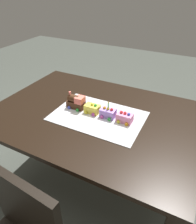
{
  "coord_description": "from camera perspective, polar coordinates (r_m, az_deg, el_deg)",
  "views": [
    {
      "loc": [
        0.57,
        -1.05,
        1.53
      ],
      "look_at": [
        0.04,
        -0.02,
        0.77
      ],
      "focal_mm": 33.46,
      "sensor_mm": 36.0,
      "label": 1
    }
  ],
  "objects": [
    {
      "name": "ground_plane",
      "position": [
        1.94,
        -0.87,
        -18.8
      ],
      "size": [
        8.0,
        8.0,
        0.0
      ],
      "primitive_type": "plane",
      "color": "#474C44"
    },
    {
      "name": "dining_table",
      "position": [
        1.49,
        -1.07,
        -3.71
      ],
      "size": [
        1.4,
        1.0,
        0.74
      ],
      "color": "black",
      "rests_on": "ground"
    },
    {
      "name": "cake_board",
      "position": [
        1.4,
        -0.0,
        -1.1
      ],
      "size": [
        0.6,
        0.4,
        0.0
      ],
      "primitive_type": "cube",
      "color": "silver",
      "rests_on": "dining_table"
    },
    {
      "name": "cake_locomotive",
      "position": [
        1.47,
        -6.09,
        2.72
      ],
      "size": [
        0.14,
        0.08,
        0.12
      ],
      "color": "#472816",
      "rests_on": "cake_board"
    },
    {
      "name": "cake_car_gondola_lemon",
      "position": [
        1.42,
        -1.63,
        0.89
      ],
      "size": [
        0.1,
        0.08,
        0.07
      ],
      "color": "#F4E04C",
      "rests_on": "cake_board"
    },
    {
      "name": "cake_car_flatbed_lavender",
      "position": [
        1.37,
        2.68,
        -0.29
      ],
      "size": [
        0.1,
        0.08,
        0.07
      ],
      "color": "#AD84E0",
      "rests_on": "cake_board"
    },
    {
      "name": "cake_car_hopper_bubblegum",
      "position": [
        1.34,
        7.27,
        -1.56
      ],
      "size": [
        0.1,
        0.08,
        0.07
      ],
      "color": "pink",
      "rests_on": "cake_board"
    },
    {
      "name": "birthday_candle",
      "position": [
        1.34,
        2.78,
        2.03
      ],
      "size": [
        0.01,
        0.01,
        0.05
      ],
      "color": "#66D872",
      "rests_on": "cake_car_flatbed_lavender"
    }
  ]
}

